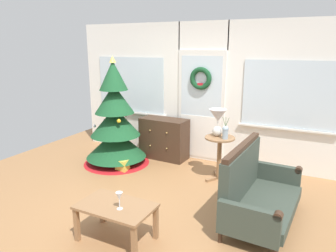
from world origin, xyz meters
The scene contains 11 objects.
ground_plane centered at (0.00, 0.00, 0.00)m, with size 6.76×6.76×0.00m, color #996B42.
back_wall_with_door centered at (0.00, 2.08, 1.28)m, with size 5.20×0.19×2.55m.
christmas_tree centered at (-1.31, 1.15, 0.70)m, with size 1.21×1.21×1.96m.
dresser_cabinet centered at (-0.64, 1.79, 0.39)m, with size 0.92×0.48×0.78m.
settee_sofa centered at (1.39, 0.27, 0.38)m, with size 0.80×1.50×0.96m.
side_table centered at (0.61, 1.29, 0.50)m, with size 0.50×0.48×0.71m.
table_lamp centered at (0.55, 1.33, 1.00)m, with size 0.28×0.28×0.44m.
flower_vase centered at (0.71, 1.23, 0.83)m, with size 0.11×0.10×0.35m.
coffee_table centered at (0.09, -0.84, 0.36)m, with size 0.85×0.54×0.43m.
wine_glass centered at (0.18, -0.90, 0.57)m, with size 0.08×0.08×0.20m.
gift_box centered at (-1.00, 0.88, 0.10)m, with size 0.20×0.18×0.20m, color #D8C64C.
Camera 1 is at (2.00, -3.42, 2.13)m, focal length 33.85 mm.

